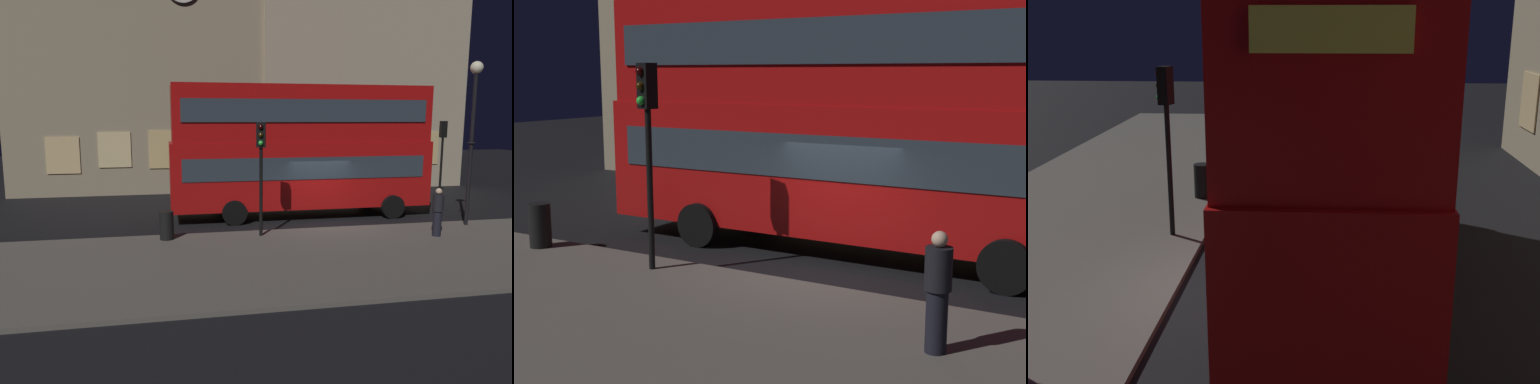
# 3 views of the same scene
# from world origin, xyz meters

# --- Properties ---
(ground_plane) EXTENTS (80.00, 80.00, 0.00)m
(ground_plane) POSITION_xyz_m (0.00, 0.00, 0.00)
(ground_plane) COLOR black
(sidewalk_slab) EXTENTS (44.00, 7.04, 0.12)m
(sidewalk_slab) POSITION_xyz_m (0.00, -4.43, 0.06)
(sidewalk_slab) COLOR #5B564F
(sidewalk_slab) RESTS_ON ground
(double_decker_bus) EXTENTS (11.18, 2.97, 5.56)m
(double_decker_bus) POSITION_xyz_m (-0.48, 1.93, 3.08)
(double_decker_bus) COLOR #B20F0F
(double_decker_bus) RESTS_ON ground
(traffic_light_near_kerb) EXTENTS (0.38, 0.39, 3.96)m
(traffic_light_near_kerb) POSITION_xyz_m (-2.94, -1.72, 2.97)
(traffic_light_near_kerb) COLOR black
(traffic_light_near_kerb) RESTS_ON sidewalk_slab
(pedestrian) EXTENTS (0.37, 0.37, 1.70)m
(pedestrian) POSITION_xyz_m (3.12, -2.95, 0.99)
(pedestrian) COLOR black
(pedestrian) RESTS_ON sidewalk_slab
(litter_bin) EXTENTS (0.48, 0.48, 0.97)m
(litter_bin) POSITION_xyz_m (-6.19, -1.58, 0.60)
(litter_bin) COLOR black
(litter_bin) RESTS_ON sidewalk_slab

